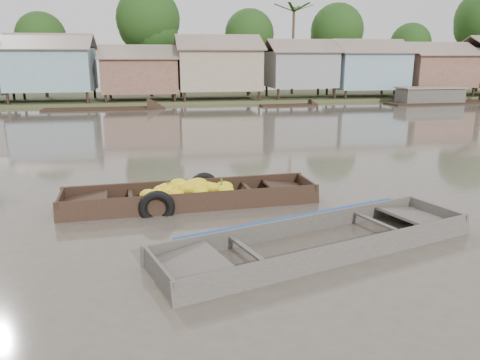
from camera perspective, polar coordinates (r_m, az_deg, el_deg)
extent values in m
plane|color=#4E463B|center=(10.68, 5.02, -5.39)|extent=(120.00, 120.00, 0.00)
cube|color=#384723|center=(42.90, -6.62, 9.84)|extent=(120.00, 12.00, 0.50)
cube|color=#7594A2|center=(39.95, -21.97, 12.41)|extent=(6.20, 5.20, 3.20)
cube|color=brown|center=(38.57, -22.69, 15.35)|extent=(6.60, 3.02, 1.28)
cube|color=brown|center=(41.33, -21.86, 15.32)|extent=(6.60, 3.02, 1.28)
cube|color=brown|center=(39.21, -12.06, 12.37)|extent=(5.80, 4.60, 2.70)
cube|color=brown|center=(37.94, -12.26, 15.01)|extent=(6.20, 2.67, 1.14)
cube|color=brown|center=(40.42, -12.15, 14.99)|extent=(6.20, 2.67, 1.14)
cube|color=gray|center=(39.51, -2.68, 13.34)|extent=(6.50, 5.30, 3.30)
cube|color=brown|center=(38.10, -2.43, 16.45)|extent=(6.90, 3.08, 1.31)
cube|color=brown|center=(40.93, -2.99, 16.33)|extent=(6.90, 3.08, 1.31)
cube|color=gray|center=(41.02, 7.32, 13.23)|extent=(5.40, 4.70, 2.90)
cube|color=brown|center=(39.81, 7.98, 15.90)|extent=(5.80, 2.73, 1.17)
cube|color=brown|center=(42.23, 6.88, 15.87)|extent=(5.80, 2.73, 1.17)
cube|color=#7594A2|center=(43.19, 15.14, 12.79)|extent=(6.00, 5.00, 3.10)
cube|color=brown|center=(41.96, 16.13, 15.42)|extent=(6.40, 2.90, 1.24)
cube|color=brown|center=(44.41, 14.56, 15.46)|extent=(6.40, 2.90, 1.24)
cube|color=brown|center=(46.30, 22.61, 12.23)|extent=(5.70, 4.90, 2.80)
cube|color=brown|center=(45.18, 23.76, 14.44)|extent=(6.10, 2.85, 1.21)
cube|color=brown|center=(47.41, 21.96, 14.57)|extent=(6.10, 2.85, 1.21)
cylinder|color=#473323|center=(44.66, -22.72, 12.16)|extent=(0.28, 0.28, 4.90)
sphere|color=black|center=(44.67, -23.09, 15.74)|extent=(4.20, 4.20, 4.20)
cylinder|color=#473323|center=(42.67, -10.90, 13.89)|extent=(0.28, 0.28, 6.30)
sphere|color=black|center=(42.77, -11.14, 18.71)|extent=(5.40, 5.40, 5.40)
cylinder|color=#473323|center=(44.53, 1.13, 13.50)|extent=(0.28, 0.28, 5.25)
sphere|color=black|center=(44.56, 1.15, 17.35)|extent=(4.50, 4.50, 4.50)
cylinder|color=#473323|center=(45.81, 11.53, 13.47)|extent=(0.28, 0.28, 5.60)
sphere|color=black|center=(45.86, 11.75, 17.46)|extent=(4.80, 4.80, 4.80)
cylinder|color=#473323|center=(50.17, 19.81, 12.40)|extent=(0.28, 0.28, 4.55)
sphere|color=black|center=(50.16, 20.08, 15.36)|extent=(3.90, 3.90, 3.90)
cylinder|color=#473323|center=(53.13, 27.19, 12.89)|extent=(0.28, 0.28, 6.65)
cylinder|color=#473323|center=(44.98, 6.45, 15.17)|extent=(0.24, 0.24, 8.00)
cube|color=black|center=(12.19, -5.96, -3.22)|extent=(6.40, 1.60, 0.08)
cube|color=black|center=(12.77, -6.42, -1.18)|extent=(6.47, 0.56, 0.60)
cube|color=black|center=(11.46, -5.52, -3.03)|extent=(6.47, 0.56, 0.60)
cube|color=black|center=(12.89, 8.09, -1.08)|extent=(0.15, 1.41, 0.57)
cube|color=black|center=(12.69, 5.79, -0.93)|extent=(1.17, 1.28, 0.21)
cube|color=black|center=(12.14, -21.00, -2.96)|extent=(0.15, 1.41, 0.57)
cube|color=black|center=(12.05, -18.44, -2.49)|extent=(1.17, 1.28, 0.21)
cube|color=black|center=(11.99, -13.21, -1.97)|extent=(0.18, 1.35, 0.05)
cube|color=black|center=(12.36, 0.96, -1.05)|extent=(0.18, 1.35, 0.05)
ellipsoid|color=yellow|center=(11.73, -7.77, -1.74)|extent=(0.42, 0.30, 0.25)
ellipsoid|color=yellow|center=(12.05, -1.85, -1.31)|extent=(0.50, 0.36, 0.29)
ellipsoid|color=yellow|center=(11.94, -5.56, -1.09)|extent=(0.48, 0.35, 0.29)
ellipsoid|color=yellow|center=(12.05, -8.84, -1.08)|extent=(0.54, 0.39, 0.32)
ellipsoid|color=yellow|center=(12.14, -11.05, -1.77)|extent=(0.49, 0.36, 0.29)
ellipsoid|color=yellow|center=(11.93, -7.14, -1.14)|extent=(0.50, 0.36, 0.30)
ellipsoid|color=yellow|center=(12.16, -7.34, -0.98)|extent=(0.48, 0.34, 0.28)
ellipsoid|color=yellow|center=(12.04, -4.03, -0.89)|extent=(0.49, 0.36, 0.29)
ellipsoid|color=yellow|center=(11.80, -9.96, -2.13)|extent=(0.54, 0.39, 0.32)
ellipsoid|color=yellow|center=(12.04, -7.49, -0.53)|extent=(0.51, 0.37, 0.30)
ellipsoid|color=yellow|center=(11.89, -4.91, -1.40)|extent=(0.47, 0.34, 0.28)
ellipsoid|color=yellow|center=(12.45, -1.98, -0.87)|extent=(0.53, 0.38, 0.31)
ellipsoid|color=yellow|center=(12.13, -5.94, -0.48)|extent=(0.41, 0.30, 0.24)
ellipsoid|color=yellow|center=(11.85, -6.43, -0.93)|extent=(0.51, 0.37, 0.30)
ellipsoid|color=yellow|center=(12.25, -7.04, -0.93)|extent=(0.48, 0.35, 0.28)
ellipsoid|color=yellow|center=(11.92, -0.52, -2.05)|extent=(0.45, 0.32, 0.27)
ellipsoid|color=yellow|center=(12.18, -6.39, -0.84)|extent=(0.51, 0.37, 0.30)
ellipsoid|color=yellow|center=(12.50, -2.88, -1.06)|extent=(0.47, 0.34, 0.28)
ellipsoid|color=yellow|center=(11.70, -9.75, -2.49)|extent=(0.53, 0.38, 0.31)
ellipsoid|color=yellow|center=(11.71, -9.48, -2.56)|extent=(0.52, 0.38, 0.31)
ellipsoid|color=yellow|center=(12.01, -5.15, -0.50)|extent=(0.55, 0.40, 0.33)
ellipsoid|color=yellow|center=(12.05, -9.52, -1.25)|extent=(0.46, 0.33, 0.27)
ellipsoid|color=yellow|center=(11.75, -5.22, -2.22)|extent=(0.44, 0.32, 0.26)
ellipsoid|color=yellow|center=(12.32, -7.00, -1.03)|extent=(0.44, 0.32, 0.26)
ellipsoid|color=yellow|center=(11.97, -11.00, -2.39)|extent=(0.42, 0.30, 0.25)
ellipsoid|color=yellow|center=(12.34, -7.73, -0.81)|extent=(0.43, 0.31, 0.25)
ellipsoid|color=yellow|center=(11.94, -3.40, -0.91)|extent=(0.42, 0.31, 0.25)
ellipsoid|color=yellow|center=(11.79, -9.44, -2.08)|extent=(0.48, 0.35, 0.28)
ellipsoid|color=yellow|center=(12.54, -4.75, -0.96)|extent=(0.45, 0.32, 0.26)
ellipsoid|color=yellow|center=(11.67, -10.64, -2.94)|extent=(0.43, 0.31, 0.25)
ellipsoid|color=yellow|center=(12.49, -4.93, -0.96)|extent=(0.47, 0.34, 0.28)
ellipsoid|color=yellow|center=(11.96, -10.56, -1.89)|extent=(0.54, 0.39, 0.32)
cylinder|color=#3F6626|center=(11.96, -8.76, -0.71)|extent=(0.05, 0.05, 0.21)
cylinder|color=#3F6626|center=(12.05, -4.96, -0.47)|extent=(0.05, 0.05, 0.21)
cylinder|color=#3F6626|center=(12.15, -2.28, -0.30)|extent=(0.05, 0.05, 0.21)
torus|color=black|center=(12.91, -4.46, -0.84)|extent=(0.83, 0.26, 0.82)
torus|color=black|center=(11.28, -10.08, -3.37)|extent=(0.88, 0.26, 0.86)
cube|color=#3B3632|center=(9.53, 9.56, -8.63)|extent=(6.70, 3.33, 0.08)
cube|color=#3B3632|center=(10.05, 6.84, -5.87)|extent=(6.46, 2.17, 0.54)
cube|color=#3B3632|center=(8.87, 12.78, -9.03)|extent=(6.46, 2.17, 0.54)
cube|color=#3B3632|center=(11.64, 22.69, -4.03)|extent=(0.55, 1.58, 0.51)
cube|color=#3B3632|center=(11.20, 20.83, -4.22)|extent=(1.52, 1.69, 0.22)
cube|color=#3B3632|center=(8.04, -9.87, -11.51)|extent=(0.55, 1.58, 0.51)
cube|color=#3B3632|center=(8.18, -6.01, -10.37)|extent=(1.52, 1.69, 0.22)
cube|color=#3B3632|center=(8.60, 1.15, -8.66)|extent=(0.57, 1.53, 0.05)
cube|color=#3B3632|center=(10.39, 16.62, -5.08)|extent=(0.57, 1.53, 0.05)
cube|color=#665E54|center=(9.52, 9.57, -8.44)|extent=(5.16, 2.74, 0.02)
cube|color=#0E3F94|center=(10.02, 6.71, -4.68)|extent=(5.21, 1.71, 0.13)
torus|color=olive|center=(10.30, 17.50, -6.97)|extent=(0.38, 0.38, 0.05)
torus|color=olive|center=(10.29, 17.52, -6.78)|extent=(0.30, 0.30, 0.05)
cube|color=black|center=(41.44, 23.44, 8.48)|extent=(9.63, 2.92, 0.35)
cube|color=black|center=(36.34, 5.69, 8.89)|extent=(4.20, 1.23, 0.35)
cube|color=black|center=(35.00, -16.94, 8.10)|extent=(7.50, 1.67, 0.35)
cube|color=black|center=(41.00, 22.13, 9.40)|extent=(5.00, 2.00, 1.20)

